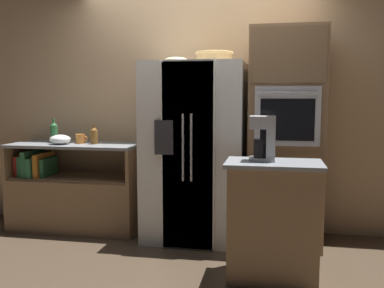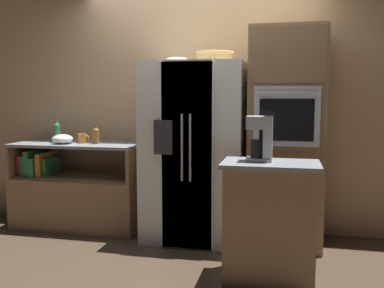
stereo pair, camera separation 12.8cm
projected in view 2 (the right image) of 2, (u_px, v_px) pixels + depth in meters
ground_plane at (192, 238)px, 4.31m from camera, size 20.00×20.00×0.00m
wall_back at (201, 98)px, 4.57m from camera, size 12.00×0.06×2.80m
counter_left at (78, 196)px, 4.65m from camera, size 1.38×0.60×0.92m
refrigerator at (195, 152)px, 4.23m from camera, size 0.97×0.77×1.75m
wall_oven at (286, 138)px, 4.06m from camera, size 0.69×0.72×2.05m
island_counter at (270, 221)px, 3.29m from camera, size 0.73×0.47×0.92m
wicker_basket at (215, 57)px, 4.17m from camera, size 0.37×0.37×0.11m
fruit_bowl at (177, 60)px, 4.25m from camera, size 0.23×0.23×0.06m
bottle_tall at (96, 135)px, 4.51m from camera, size 0.07×0.07×0.20m
bottle_short at (57, 132)px, 4.64m from camera, size 0.08×0.08×0.26m
mug at (83, 138)px, 4.57m from camera, size 0.13×0.09×0.10m
mixing_bowl at (63, 139)px, 4.50m from camera, size 0.22×0.22×0.10m
coffee_maker at (262, 136)px, 3.27m from camera, size 0.20×0.17×0.35m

